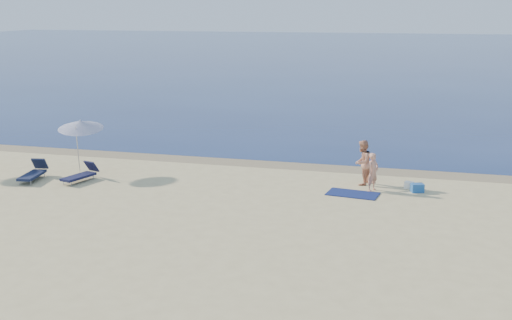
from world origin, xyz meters
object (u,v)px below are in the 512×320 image
Objects in this scene: blue_cooler at (417,188)px; umbrella_near at (81,125)px; person_right at (362,163)px; person_left at (373,172)px.

umbrella_near reaches higher than blue_cooler.
umbrella_near is (-12.28, -1.35, 1.28)m from person_right.
blue_cooler is 14.74m from umbrella_near.
person_left is 12.89m from umbrella_near.
blue_cooler is at bearing -17.14° from umbrella_near.
person_right is at bearing -13.84° from umbrella_near.
person_right is at bearing 63.29° from person_left.
person_left is 1.89m from blue_cooler.
blue_cooler is at bearing -49.75° from person_left.
person_left is 1.01m from person_right.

